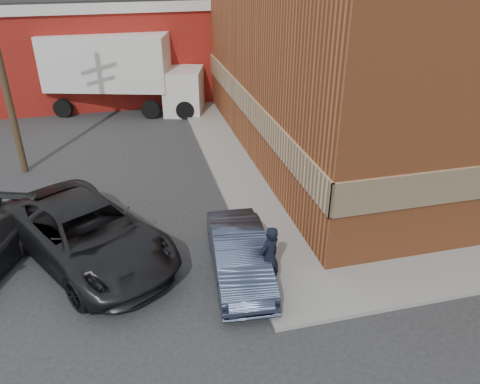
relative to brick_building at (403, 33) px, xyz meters
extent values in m
plane|color=#28282B|center=(-8.50, -9.00, -4.68)|extent=(90.00, 90.00, 0.00)
cube|color=#A4512A|center=(0.00, 0.00, -0.18)|extent=(14.00, 18.00, 9.00)
cube|color=tan|center=(-7.04, 0.00, -2.38)|extent=(0.08, 18.16, 1.00)
cube|color=gray|center=(-7.90, 0.00, -4.62)|extent=(1.80, 18.00, 0.12)
cube|color=maroon|center=(-14.50, 11.00, -2.18)|extent=(16.00, 8.00, 5.00)
cube|color=silver|center=(-14.50, 11.00, 0.57)|extent=(16.30, 8.30, 0.50)
imported|color=black|center=(-8.70, -9.25, -3.67)|extent=(0.77, 0.69, 1.78)
imported|color=#303950|center=(-9.30, -8.50, -4.02)|extent=(1.75, 4.14, 1.33)
imported|color=black|center=(-13.25, -6.71, -3.83)|extent=(5.59, 6.72, 1.71)
cube|color=white|center=(-12.50, 7.00, -2.00)|extent=(6.77, 4.21, 2.74)
cube|color=#1C681B|center=(-12.86, 5.78, -2.42)|extent=(5.86, 1.75, 0.84)
cube|color=white|center=(-8.56, 5.84, -3.53)|extent=(2.47, 2.76, 2.31)
cylinder|color=black|center=(-15.01, 6.65, -4.21)|extent=(1.00, 0.57, 0.95)
cylinder|color=black|center=(-14.42, 8.67, -4.21)|extent=(1.00, 0.57, 0.95)
cylinder|color=black|center=(-10.57, 5.34, -4.21)|extent=(1.00, 0.57, 0.95)
cylinder|color=black|center=(-9.98, 7.36, -4.21)|extent=(1.00, 0.57, 0.95)
cylinder|color=black|center=(-8.86, 4.83, -4.21)|extent=(1.00, 0.57, 0.95)
cylinder|color=black|center=(-8.26, 6.85, -4.21)|extent=(1.00, 0.57, 0.95)
camera|label=1|loc=(-11.76, -18.45, 3.33)|focal=35.00mm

